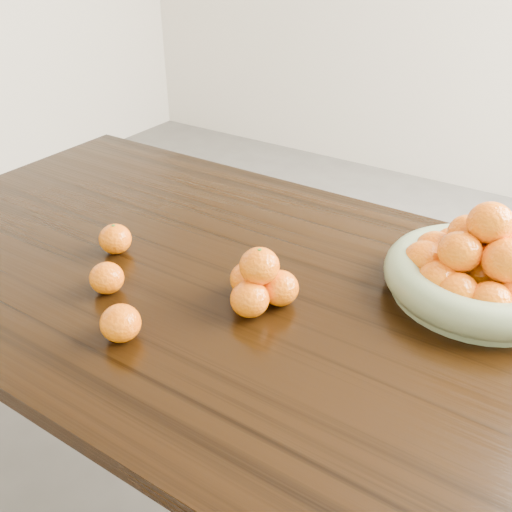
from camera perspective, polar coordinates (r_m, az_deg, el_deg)
The scene contains 7 objects.
ground at distance 1.75m, azimuth 0.96°, elevation -23.89°, with size 5.00×5.00×0.00m, color #615F5B.
dining_table at distance 1.26m, azimuth 1.22°, elevation -6.44°, with size 2.00×1.00×0.75m.
fruit_bowl at distance 1.24m, azimuth 21.43°, elevation -1.43°, with size 0.38×0.38×0.21m.
orange_pyramid at distance 1.13m, azimuth 0.34°, elevation -2.68°, with size 0.15×0.14×0.13m.
loose_orange_0 at distance 1.35m, azimuth -13.89°, elevation 1.67°, with size 0.07×0.07×0.07m, color orange.
loose_orange_1 at distance 1.22m, azimuth -14.69°, elevation -2.14°, with size 0.07×0.07×0.07m, color orange.
loose_orange_2 at distance 1.08m, azimuth -13.38°, elevation -6.54°, with size 0.08×0.08×0.07m, color orange.
Camera 1 is at (0.53, -0.85, 1.43)m, focal length 40.00 mm.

